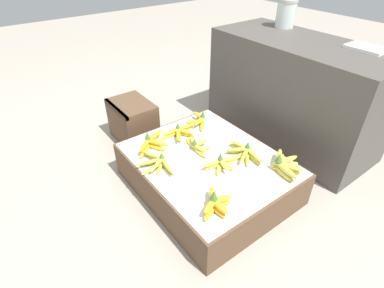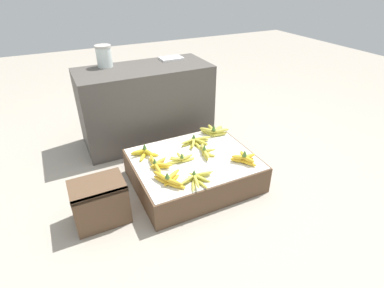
{
  "view_description": "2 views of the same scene",
  "coord_description": "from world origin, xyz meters",
  "px_view_note": "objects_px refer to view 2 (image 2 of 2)",
  "views": [
    {
      "loc": [
        1.02,
        -0.87,
        1.26
      ],
      "look_at": [
        -0.14,
        -0.01,
        0.24
      ],
      "focal_mm": 28.0,
      "sensor_mm": 36.0,
      "label": 1
    },
    {
      "loc": [
        -0.85,
        -1.7,
        1.47
      ],
      "look_at": [
        0.05,
        0.13,
        0.26
      ],
      "focal_mm": 28.0,
      "sensor_mm": 36.0,
      "label": 2
    }
  ],
  "objects_px": {
    "banana_bunch_front_midleft": "(196,179)",
    "banana_bunch_back_left": "(144,153)",
    "banana_bunch_middle_midleft": "(181,159)",
    "glass_jar": "(104,56)",
    "banana_bunch_front_right": "(244,158)",
    "banana_bunch_middle_left": "(157,165)",
    "banana_bunch_middle_midright": "(206,152)",
    "banana_bunch_back_right": "(214,131)",
    "banana_bunch_back_midright": "(196,142)",
    "wooden_crate": "(100,202)",
    "banana_bunch_front_left": "(169,179)",
    "foam_tray_white": "(171,58)"
  },
  "relations": [
    {
      "from": "banana_bunch_front_left",
      "to": "glass_jar",
      "type": "bearing_deg",
      "value": 94.6
    },
    {
      "from": "banana_bunch_middle_midright",
      "to": "glass_jar",
      "type": "bearing_deg",
      "value": 116.13
    },
    {
      "from": "foam_tray_white",
      "to": "banana_bunch_front_left",
      "type": "bearing_deg",
      "value": -114.11
    },
    {
      "from": "banana_bunch_middle_midleft",
      "to": "banana_bunch_back_left",
      "type": "distance_m",
      "value": 0.29
    },
    {
      "from": "banana_bunch_middle_left",
      "to": "foam_tray_white",
      "type": "height_order",
      "value": "foam_tray_white"
    },
    {
      "from": "wooden_crate",
      "to": "banana_bunch_front_right",
      "type": "height_order",
      "value": "banana_bunch_front_right"
    },
    {
      "from": "banana_bunch_middle_midleft",
      "to": "glass_jar",
      "type": "bearing_deg",
      "value": 105.49
    },
    {
      "from": "wooden_crate",
      "to": "banana_bunch_back_left",
      "type": "bearing_deg",
      "value": 35.83
    },
    {
      "from": "banana_bunch_front_right",
      "to": "banana_bunch_middle_midleft",
      "type": "height_order",
      "value": "banana_bunch_front_right"
    },
    {
      "from": "banana_bunch_front_left",
      "to": "banana_bunch_back_right",
      "type": "relative_size",
      "value": 1.05
    },
    {
      "from": "banana_bunch_middle_midleft",
      "to": "foam_tray_white",
      "type": "height_order",
      "value": "foam_tray_white"
    },
    {
      "from": "banana_bunch_front_midleft",
      "to": "glass_jar",
      "type": "xyz_separation_m",
      "value": [
        -0.27,
        1.26,
        0.56
      ]
    },
    {
      "from": "banana_bunch_middle_midright",
      "to": "banana_bunch_back_right",
      "type": "relative_size",
      "value": 0.92
    },
    {
      "from": "banana_bunch_middle_midright",
      "to": "banana_bunch_middle_left",
      "type": "bearing_deg",
      "value": 179.59
    },
    {
      "from": "banana_bunch_front_midleft",
      "to": "banana_bunch_front_right",
      "type": "relative_size",
      "value": 1.5
    },
    {
      "from": "foam_tray_white",
      "to": "banana_bunch_back_left",
      "type": "bearing_deg",
      "value": -126.28
    },
    {
      "from": "banana_bunch_middle_midright",
      "to": "banana_bunch_back_left",
      "type": "height_order",
      "value": "banana_bunch_back_left"
    },
    {
      "from": "banana_bunch_front_midleft",
      "to": "banana_bunch_middle_midleft",
      "type": "distance_m",
      "value": 0.27
    },
    {
      "from": "banana_bunch_middle_midleft",
      "to": "wooden_crate",
      "type": "bearing_deg",
      "value": -170.61
    },
    {
      "from": "banana_bunch_middle_left",
      "to": "banana_bunch_middle_midright",
      "type": "relative_size",
      "value": 1.22
    },
    {
      "from": "banana_bunch_middle_left",
      "to": "banana_bunch_back_midright",
      "type": "height_order",
      "value": "same"
    },
    {
      "from": "banana_bunch_front_left",
      "to": "foam_tray_white",
      "type": "distance_m",
      "value": 1.36
    },
    {
      "from": "glass_jar",
      "to": "banana_bunch_middle_midleft",
      "type": "bearing_deg",
      "value": -74.51
    },
    {
      "from": "banana_bunch_back_right",
      "to": "banana_bunch_middle_left",
      "type": "bearing_deg",
      "value": -157.64
    },
    {
      "from": "wooden_crate",
      "to": "banana_bunch_back_midright",
      "type": "distance_m",
      "value": 0.89
    },
    {
      "from": "banana_bunch_front_midleft",
      "to": "banana_bunch_back_left",
      "type": "relative_size",
      "value": 1.37
    },
    {
      "from": "banana_bunch_front_midleft",
      "to": "banana_bunch_back_right",
      "type": "bearing_deg",
      "value": 50.29
    },
    {
      "from": "banana_bunch_front_right",
      "to": "banana_bunch_middle_left",
      "type": "height_order",
      "value": "banana_bunch_front_right"
    },
    {
      "from": "banana_bunch_front_midleft",
      "to": "banana_bunch_back_right",
      "type": "relative_size",
      "value": 1.21
    },
    {
      "from": "banana_bunch_front_right",
      "to": "banana_bunch_back_midright",
      "type": "bearing_deg",
      "value": 117.63
    },
    {
      "from": "banana_bunch_front_right",
      "to": "foam_tray_white",
      "type": "xyz_separation_m",
      "value": [
        -0.08,
        1.18,
        0.47
      ]
    },
    {
      "from": "banana_bunch_front_left",
      "to": "banana_bunch_back_midright",
      "type": "xyz_separation_m",
      "value": [
        0.39,
        0.38,
        -0.01
      ]
    },
    {
      "from": "banana_bunch_back_left",
      "to": "banana_bunch_middle_midleft",
      "type": "bearing_deg",
      "value": -40.79
    },
    {
      "from": "banana_bunch_front_midleft",
      "to": "banana_bunch_back_left",
      "type": "bearing_deg",
      "value": 115.08
    },
    {
      "from": "banana_bunch_middle_left",
      "to": "banana_bunch_middle_midright",
      "type": "distance_m",
      "value": 0.4
    },
    {
      "from": "banana_bunch_middle_midright",
      "to": "banana_bunch_back_right",
      "type": "xyz_separation_m",
      "value": [
        0.22,
        0.25,
        0.01
      ]
    },
    {
      "from": "banana_bunch_middle_midright",
      "to": "glass_jar",
      "type": "xyz_separation_m",
      "value": [
        -0.49,
        0.99,
        0.56
      ]
    },
    {
      "from": "wooden_crate",
      "to": "banana_bunch_front_midleft",
      "type": "distance_m",
      "value": 0.65
    },
    {
      "from": "wooden_crate",
      "to": "banana_bunch_middle_midright",
      "type": "distance_m",
      "value": 0.85
    },
    {
      "from": "banana_bunch_back_midright",
      "to": "wooden_crate",
      "type": "bearing_deg",
      "value": -161.67
    },
    {
      "from": "wooden_crate",
      "to": "banana_bunch_middle_left",
      "type": "xyz_separation_m",
      "value": [
        0.44,
        0.1,
        0.1
      ]
    },
    {
      "from": "banana_bunch_middle_midright",
      "to": "foam_tray_white",
      "type": "distance_m",
      "value": 1.08
    },
    {
      "from": "banana_bunch_middle_left",
      "to": "banana_bunch_front_right",
      "type": "bearing_deg",
      "value": -20.04
    },
    {
      "from": "banana_bunch_back_left",
      "to": "banana_bunch_back_right",
      "type": "distance_m",
      "value": 0.65
    },
    {
      "from": "glass_jar",
      "to": "banana_bunch_middle_midright",
      "type": "bearing_deg",
      "value": -63.87
    },
    {
      "from": "wooden_crate",
      "to": "banana_bunch_front_left",
      "type": "height_order",
      "value": "banana_bunch_front_left"
    },
    {
      "from": "banana_bunch_back_midright",
      "to": "glass_jar",
      "type": "bearing_deg",
      "value": 120.9
    },
    {
      "from": "banana_bunch_front_right",
      "to": "glass_jar",
      "type": "height_order",
      "value": "glass_jar"
    },
    {
      "from": "banana_bunch_middle_midright",
      "to": "banana_bunch_back_midright",
      "type": "bearing_deg",
      "value": 89.7
    },
    {
      "from": "glass_jar",
      "to": "banana_bunch_front_midleft",
      "type": "bearing_deg",
      "value": -77.95
    }
  ]
}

